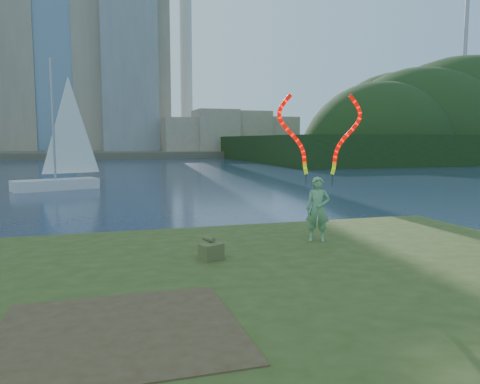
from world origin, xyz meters
name	(u,v)px	position (x,y,z in m)	size (l,w,h in m)	color
ground	(220,297)	(0.00, 0.00, 0.00)	(320.00, 320.00, 0.00)	#192640
grassy_knoll	(253,322)	(0.00, -2.30, 0.34)	(20.00, 18.00, 0.80)	#354318
dirt_patch	(120,331)	(-2.20, -3.20, 0.81)	(3.20, 3.00, 0.02)	#47331E
far_shore	(110,153)	(0.00, 95.00, 0.60)	(320.00, 40.00, 1.20)	#4C4738
wooded_hill	(458,158)	(59.57, 59.96, 0.16)	(78.00, 50.00, 63.00)	black
woman_with_ribbons	(318,186)	(2.92, 1.26, 2.21)	(1.88, 0.89, 4.03)	#157520
canvas_bag	(211,251)	(-0.14, 0.20, 0.99)	(0.57, 0.65, 0.46)	#444B27
sailboat	(59,167)	(-4.99, 24.51, 1.52)	(5.77, 3.57, 8.83)	silver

